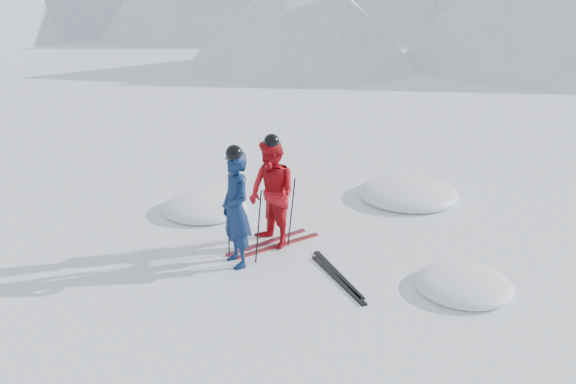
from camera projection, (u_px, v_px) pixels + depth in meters
The scene contains 12 objects.
ground at pixel (357, 294), 9.00m from camera, with size 160.00×160.00×0.00m, color white.
skier_blue at pixel (236, 210), 9.61m from camera, with size 0.69×0.45×1.90m, color #0B1E46.
skier_red at pixel (272, 194), 10.32m from camera, with size 0.91×0.71×1.88m, color #B90E16.
pole_blue_left at pixel (229, 221), 10.00m from camera, with size 0.02×0.02×1.27m, color black.
pole_blue_right at pixel (258, 227), 9.77m from camera, with size 0.02×0.02×1.27m, color black.
pole_red_left at pixel (268, 203), 10.78m from camera, with size 0.02×0.02×1.25m, color black.
pole_red_right at pixel (291, 213), 10.37m from camera, with size 0.02×0.02×1.25m, color black.
ski_worn_left at pixel (267, 242), 10.70m from camera, with size 0.09×1.70×0.03m, color black.
ski_worn_right at pixel (278, 246), 10.56m from camera, with size 0.09×1.70×0.03m, color black.
ski_loose_a at pixel (337, 274), 9.58m from camera, with size 0.09×1.70×0.03m, color black.
ski_loose_b at pixel (338, 279), 9.41m from camera, with size 0.09×1.70×0.03m, color black.
snow_lumps at pixel (356, 214), 11.98m from camera, with size 6.91×5.02×0.46m.
Camera 1 is at (3.98, -6.96, 4.49)m, focal length 38.00 mm.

